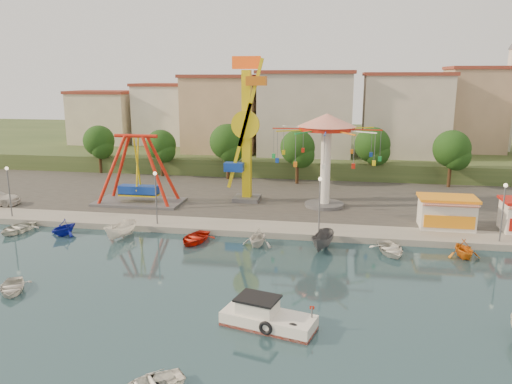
% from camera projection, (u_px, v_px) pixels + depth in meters
% --- Properties ---
extents(ground, '(200.00, 200.00, 0.00)m').
position_uv_depth(ground, '(198.00, 288.00, 36.01)').
color(ground, '#153139').
rests_on(ground, ground).
extents(quay_deck, '(200.00, 100.00, 0.60)m').
position_uv_depth(quay_deck, '(289.00, 154.00, 95.45)').
color(quay_deck, '#9E998E').
rests_on(quay_deck, ground).
extents(asphalt_pad, '(90.00, 28.00, 0.01)m').
position_uv_depth(asphalt_pad, '(263.00, 189.00, 64.67)').
color(asphalt_pad, '#4C4944').
rests_on(asphalt_pad, quay_deck).
extents(hill_terrace, '(200.00, 60.00, 3.00)m').
position_uv_depth(hill_terrace, '(292.00, 145.00, 99.98)').
color(hill_terrace, '#384C26').
rests_on(hill_terrace, ground).
extents(pirate_ship_ride, '(10.00, 5.00, 8.00)m').
position_uv_depth(pirate_ship_ride, '(138.00, 171.00, 56.73)').
color(pirate_ship_ride, '#59595E').
rests_on(pirate_ship_ride, quay_deck).
extents(kamikaze_tower, '(4.01, 3.10, 16.50)m').
position_uv_depth(kamikaze_tower, '(248.00, 133.00, 56.82)').
color(kamikaze_tower, '#59595E').
rests_on(kamikaze_tower, quay_deck).
extents(wave_swinger, '(11.60, 11.60, 10.40)m').
position_uv_depth(wave_swinger, '(326.00, 139.00, 54.51)').
color(wave_swinger, '#59595E').
rests_on(wave_swinger, quay_deck).
extents(booth_left, '(5.40, 3.78, 3.08)m').
position_uv_depth(booth_left, '(447.00, 212.00, 48.04)').
color(booth_left, white).
rests_on(booth_left, quay_deck).
extents(lamp_post_0, '(0.14, 0.14, 5.00)m').
position_uv_depth(lamp_post_0, '(10.00, 193.00, 51.74)').
color(lamp_post_0, '#59595E').
rests_on(lamp_post_0, quay_deck).
extents(lamp_post_1, '(0.14, 0.14, 5.00)m').
position_uv_depth(lamp_post_1, '(156.00, 199.00, 49.10)').
color(lamp_post_1, '#59595E').
rests_on(lamp_post_1, quay_deck).
extents(lamp_post_2, '(0.14, 0.14, 5.00)m').
position_uv_depth(lamp_post_2, '(319.00, 206.00, 46.46)').
color(lamp_post_2, '#59595E').
rests_on(lamp_post_2, quay_deck).
extents(lamp_post_3, '(0.14, 0.14, 5.00)m').
position_uv_depth(lamp_post_3, '(502.00, 214.00, 43.83)').
color(lamp_post_3, '#59595E').
rests_on(lamp_post_3, quay_deck).
extents(tree_0, '(4.60, 4.60, 7.19)m').
position_uv_depth(tree_0, '(99.00, 141.00, 74.54)').
color(tree_0, '#382314').
rests_on(tree_0, quay_deck).
extents(tree_1, '(4.35, 4.35, 6.80)m').
position_uv_depth(tree_1, '(161.00, 145.00, 72.25)').
color(tree_1, '#382314').
rests_on(tree_1, quay_deck).
extents(tree_2, '(5.02, 5.02, 7.85)m').
position_uv_depth(tree_2, '(227.00, 142.00, 70.02)').
color(tree_2, '#382314').
rests_on(tree_2, quay_deck).
extents(tree_3, '(4.68, 4.68, 7.32)m').
position_uv_depth(tree_3, '(298.00, 148.00, 67.07)').
color(tree_3, '#382314').
rests_on(tree_3, quay_deck).
extents(tree_4, '(4.86, 4.86, 7.60)m').
position_uv_depth(tree_4, '(372.00, 145.00, 68.25)').
color(tree_4, '#382314').
rests_on(tree_4, quay_deck).
extents(tree_5, '(4.83, 4.83, 7.54)m').
position_uv_depth(tree_5, '(452.00, 149.00, 64.86)').
color(tree_5, '#382314').
rests_on(tree_5, quay_deck).
extents(building_0, '(9.26, 9.53, 11.87)m').
position_uv_depth(building_0, '(82.00, 113.00, 83.69)').
color(building_0, beige).
rests_on(building_0, hill_terrace).
extents(building_1, '(12.33, 9.01, 8.63)m').
position_uv_depth(building_1, '(162.00, 121.00, 87.18)').
color(building_1, silver).
rests_on(building_1, hill_terrace).
extents(building_2, '(11.95, 9.28, 11.23)m').
position_uv_depth(building_2, '(236.00, 114.00, 85.27)').
color(building_2, tan).
rests_on(building_2, hill_terrace).
extents(building_3, '(12.59, 10.50, 9.20)m').
position_uv_depth(building_3, '(316.00, 123.00, 80.20)').
color(building_3, beige).
rests_on(building_3, hill_terrace).
extents(building_4, '(10.75, 9.23, 9.24)m').
position_uv_depth(building_4, '(400.00, 122.00, 81.24)').
color(building_4, beige).
rests_on(building_4, hill_terrace).
extents(building_5, '(12.77, 10.96, 11.21)m').
position_uv_depth(building_5, '(490.00, 118.00, 77.03)').
color(building_5, tan).
rests_on(building_5, hill_terrace).
extents(minaret, '(2.80, 2.80, 18.00)m').
position_uv_depth(minaret, '(511.00, 91.00, 79.05)').
color(minaret, silver).
rests_on(minaret, hill_terrace).
extents(cabin_motorboat, '(6.07, 3.53, 2.01)m').
position_uv_depth(cabin_motorboat, '(266.00, 318.00, 30.40)').
color(cabin_motorboat, white).
rests_on(cabin_motorboat, ground).
extents(rowboat_a, '(3.82, 4.21, 0.71)m').
position_uv_depth(rowboat_a, '(12.00, 287.00, 35.32)').
color(rowboat_a, silver).
rests_on(rowboat_a, ground).
extents(rowboat_b, '(4.19, 4.09, 0.71)m').
position_uv_depth(rowboat_b, '(150.00, 384.00, 24.19)').
color(rowboat_b, white).
rests_on(rowboat_b, ground).
extents(moored_boat_0, '(3.47, 4.48, 0.85)m').
position_uv_depth(moored_boat_0, '(17.00, 228.00, 48.82)').
color(moored_boat_0, silver).
rests_on(moored_boat_0, ground).
extents(moored_boat_1, '(3.28, 3.56, 1.58)m').
position_uv_depth(moored_boat_1, '(64.00, 227.00, 47.92)').
color(moored_boat_1, '#131DA8').
rests_on(moored_boat_1, ground).
extents(moored_boat_2, '(2.62, 4.32, 1.57)m').
position_uv_depth(moored_boat_2, '(121.00, 230.00, 46.95)').
color(moored_boat_2, white).
rests_on(moored_boat_2, ground).
extents(moored_boat_3, '(3.70, 4.60, 0.85)m').
position_uv_depth(moored_boat_3, '(194.00, 238.00, 45.85)').
color(moored_boat_3, red).
rests_on(moored_boat_3, ground).
extents(moored_boat_4, '(3.20, 3.56, 1.66)m').
position_uv_depth(moored_boat_4, '(258.00, 237.00, 44.78)').
color(moored_boat_4, silver).
rests_on(moored_boat_4, ground).
extents(moored_boat_5, '(2.46, 4.43, 1.62)m').
position_uv_depth(moored_boat_5, '(323.00, 241.00, 43.83)').
color(moored_boat_5, '#525256').
rests_on(moored_boat_5, ground).
extents(moored_boat_6, '(3.83, 4.66, 0.84)m').
position_uv_depth(moored_boat_6, '(390.00, 249.00, 42.96)').
color(moored_boat_6, white).
rests_on(moored_boat_6, ground).
extents(moored_boat_7, '(3.13, 3.47, 1.60)m').
position_uv_depth(moored_boat_7, '(464.00, 249.00, 41.89)').
color(moored_boat_7, orange).
rests_on(moored_boat_7, ground).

